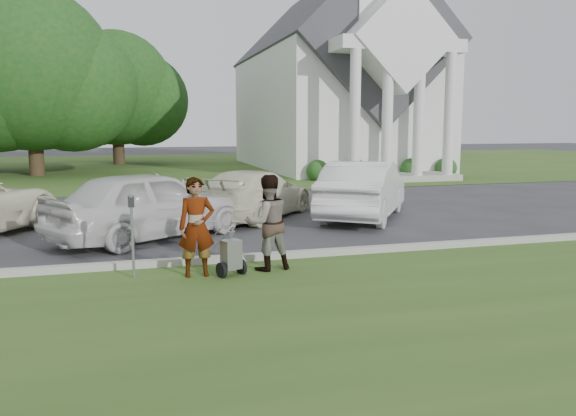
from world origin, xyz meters
name	(u,v)px	position (x,y,z in m)	size (l,w,h in m)	color
ground	(307,265)	(0.00, 0.00, 0.00)	(120.00, 120.00, 0.00)	#333335
grass_strip	(370,315)	(0.00, -3.00, 0.01)	(80.00, 7.00, 0.01)	#30521C
church_lawn	(182,166)	(0.00, 27.00, 0.01)	(80.00, 30.00, 0.01)	#30521C
curb	(298,254)	(0.00, 0.55, 0.07)	(80.00, 0.18, 0.15)	#9E9E93
church	(334,71)	(9.00, 23.11, 5.94)	(9.19, 19.00, 24.10)	white
tree_left	(31,77)	(-8.01, 21.99, 5.11)	(10.63, 8.40, 9.71)	#332316
tree_back	(116,94)	(-4.01, 29.99, 4.73)	(9.61, 7.60, 8.89)	#332316
striping_cart	(231,255)	(-1.54, -0.44, 0.38)	(0.72, 1.02, 0.88)	black
person_left	(197,228)	(-2.12, -0.30, 0.88)	(0.64, 0.42, 1.75)	#999999
person_right	(267,223)	(-0.82, -0.20, 0.88)	(0.85, 0.67, 1.76)	#999999
parking_meter_near	(132,226)	(-3.21, -0.13, 0.93)	(0.11, 0.10, 1.47)	gray
car_b	(150,204)	(-2.80, 3.34, 0.82)	(1.94, 4.83, 1.65)	silver
car_c	(254,194)	(0.20, 5.66, 0.70)	(1.95, 4.79, 1.39)	beige
car_d	(364,190)	(3.23, 4.81, 0.82)	(1.74, 5.00, 1.65)	silver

